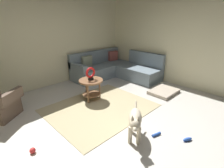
# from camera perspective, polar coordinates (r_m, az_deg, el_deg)

# --- Properties ---
(ground_plane) EXTENTS (6.00, 6.00, 0.10)m
(ground_plane) POSITION_cam_1_polar(r_m,az_deg,el_deg) (3.55, 1.65, -13.52)
(ground_plane) COLOR beige
(wall_back) EXTENTS (6.00, 0.12, 2.70)m
(wall_back) POSITION_cam_1_polar(r_m,az_deg,el_deg) (5.41, -21.85, 13.25)
(wall_back) COLOR beige
(wall_back) RESTS_ON ground_plane
(wall_right) EXTENTS (0.12, 6.00, 2.70)m
(wall_right) POSITION_cam_1_polar(r_m,az_deg,el_deg) (5.47, 24.34, 12.97)
(wall_right) COLOR beige
(wall_right) RESTS_ON ground_plane
(area_rug) EXTENTS (2.30, 1.90, 0.01)m
(area_rug) POSITION_cam_1_polar(r_m,az_deg,el_deg) (4.04, -4.07, -7.93)
(area_rug) COLOR tan
(area_rug) RESTS_ON ground_plane
(sectional_couch) EXTENTS (2.20, 2.25, 0.88)m
(sectional_couch) POSITION_cam_1_polar(r_m,az_deg,el_deg) (5.99, 0.95, 5.01)
(sectional_couch) COLOR slate
(sectional_couch) RESTS_ON ground_plane
(side_table) EXTENTS (0.60, 0.60, 0.54)m
(side_table) POSITION_cam_1_polar(r_m,az_deg,el_deg) (4.29, -7.06, -0.14)
(side_table) COLOR brown
(side_table) RESTS_ON ground_plane
(torus_sculpture) EXTENTS (0.28, 0.08, 0.33)m
(torus_sculpture) POSITION_cam_1_polar(r_m,az_deg,el_deg) (4.19, -7.24, 3.60)
(torus_sculpture) COLOR black
(torus_sculpture) RESTS_ON side_table
(dog_bed_mat) EXTENTS (0.80, 0.60, 0.09)m
(dog_bed_mat) POSITION_cam_1_polar(r_m,az_deg,el_deg) (4.98, 17.00, -2.45)
(dog_bed_mat) COLOR #B2A38E
(dog_bed_mat) RESTS_ON ground_plane
(dog) EXTENTS (0.71, 0.55, 0.63)m
(dog) POSITION_cam_1_polar(r_m,az_deg,el_deg) (2.93, 7.79, -12.05)
(dog) COLOR beige
(dog) RESTS_ON ground_plane
(dog_toy_ball) EXTENTS (0.09, 0.09, 0.09)m
(dog_toy_ball) POSITION_cam_1_polar(r_m,az_deg,el_deg) (3.11, -25.18, -19.58)
(dog_toy_ball) COLOR red
(dog_toy_ball) RESTS_ON ground_plane
(dog_toy_rope) EXTENTS (0.19, 0.10, 0.05)m
(dog_toy_rope) POSITION_cam_1_polar(r_m,az_deg,el_deg) (3.28, 14.67, -16.10)
(dog_toy_rope) COLOR blue
(dog_toy_rope) RESTS_ON ground_plane
(dog_toy_bone) EXTENTS (0.19, 0.13, 0.06)m
(dog_toy_bone) POSITION_cam_1_polar(r_m,az_deg,el_deg) (3.34, 24.05, -16.63)
(dog_toy_bone) COLOR blue
(dog_toy_bone) RESTS_ON ground_plane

